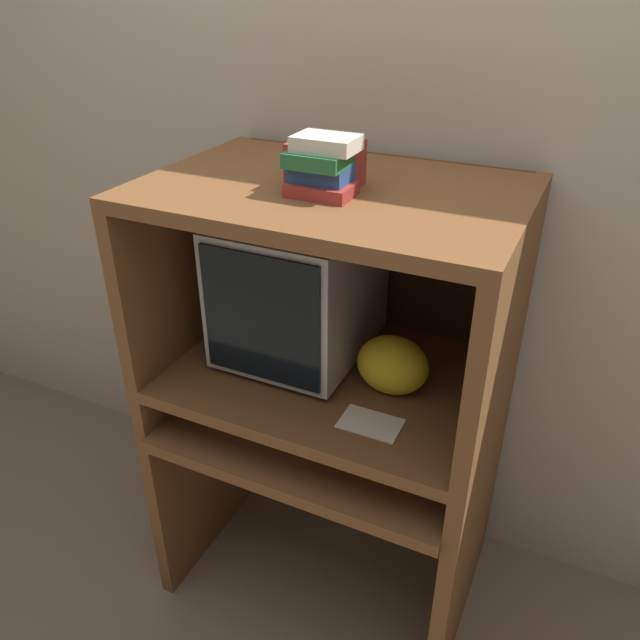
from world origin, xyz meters
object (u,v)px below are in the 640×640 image
at_px(crt_monitor, 300,285).
at_px(storage_box, 326,165).
at_px(snack_bag, 393,365).
at_px(book_stack, 322,166).
at_px(keyboard, 266,417).
at_px(mouse, 353,441).

distance_m(crt_monitor, storage_box, 0.39).
height_order(snack_bag, book_stack, book_stack).
bearing_deg(snack_bag, keyboard, -164.26).
bearing_deg(keyboard, mouse, 1.81).
bearing_deg(mouse, crt_monitor, 145.67).
bearing_deg(book_stack, storage_box, 107.89).
height_order(keyboard, mouse, mouse).
height_order(keyboard, storage_box, storage_box).
xyz_separation_m(keyboard, book_stack, (0.16, 0.03, 0.73)).
height_order(book_stack, storage_box, book_stack).
bearing_deg(crt_monitor, snack_bag, -13.66).
bearing_deg(snack_bag, storage_box, -178.81).
bearing_deg(mouse, snack_bag, 50.40).
bearing_deg(crt_monitor, storage_box, -34.67).
distance_m(keyboard, storage_box, 0.74).
bearing_deg(snack_bag, mouse, -129.60).
xyz_separation_m(keyboard, snack_bag, (0.33, 0.09, 0.22)).
relative_size(snack_bag, book_stack, 1.28).
xyz_separation_m(crt_monitor, keyboard, (-0.03, -0.17, -0.35)).
xyz_separation_m(mouse, storage_box, (-0.12, 0.08, 0.71)).
bearing_deg(storage_box, snack_bag, 1.19).
bearing_deg(keyboard, snack_bag, 15.74).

